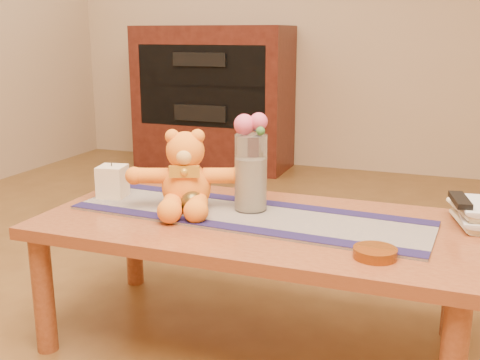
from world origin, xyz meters
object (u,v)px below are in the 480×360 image
at_px(bronze_ball, 192,202).
at_px(book_bottom, 457,222).
at_px(tv_remote, 460,200).
at_px(glass_vase, 251,173).
at_px(teddy_bear, 186,171).
at_px(pillar_candle, 113,181).
at_px(amber_dish, 375,253).

height_order(bronze_ball, book_bottom, bronze_ball).
distance_m(bronze_ball, tv_remote, 0.86).
bearing_deg(tv_remote, glass_vase, 176.54).
xyz_separation_m(teddy_bear, bronze_ball, (0.04, -0.05, -0.09)).
height_order(pillar_candle, amber_dish, pillar_candle).
bearing_deg(pillar_candle, book_bottom, 5.93).
height_order(glass_vase, bronze_ball, glass_vase).
bearing_deg(pillar_candle, glass_vase, 2.47).
bearing_deg(glass_vase, bronze_ball, -148.33).
bearing_deg(teddy_bear, bronze_ball, -69.71).
bearing_deg(tv_remote, book_bottom, 90.00).
bearing_deg(book_bottom, pillar_candle, 171.65).
bearing_deg(pillar_candle, amber_dish, -14.27).
relative_size(teddy_bear, book_bottom, 1.72).
bearing_deg(tv_remote, amber_dish, -131.22).
bearing_deg(teddy_bear, book_bottom, -10.92).
xyz_separation_m(glass_vase, book_bottom, (0.67, 0.10, -0.13)).
xyz_separation_m(teddy_bear, glass_vase, (0.22, 0.06, 0.00)).
height_order(teddy_bear, pillar_candle, teddy_bear).
bearing_deg(teddy_bear, pillar_candle, 153.06).
height_order(teddy_bear, amber_dish, teddy_bear).
xyz_separation_m(pillar_candle, glass_vase, (0.53, 0.02, 0.07)).
xyz_separation_m(glass_vase, bronze_ball, (-0.17, -0.11, -0.09)).
distance_m(teddy_bear, glass_vase, 0.22).
bearing_deg(glass_vase, book_bottom, 8.66).
height_order(glass_vase, amber_dish, glass_vase).
distance_m(teddy_bear, book_bottom, 0.91).
bearing_deg(bronze_ball, amber_dish, -15.02).
xyz_separation_m(pillar_candle, book_bottom, (1.20, 0.12, -0.06)).
xyz_separation_m(teddy_bear, tv_remote, (0.88, 0.15, -0.05)).
bearing_deg(glass_vase, amber_dish, -31.00).
bearing_deg(book_bottom, bronze_ball, 179.63).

